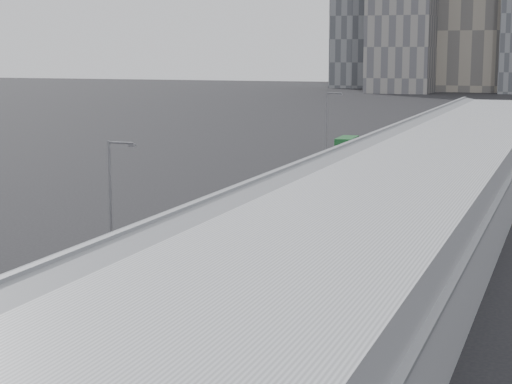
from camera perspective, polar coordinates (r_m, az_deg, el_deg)
The scene contains 17 objects.
sidewalk at distance 60.39m, azimuth 6.11°, elevation -4.16°, with size 10.00×170.00×0.12m, color gray.
lane_line at distance 63.74m, azimuth -3.08°, elevation -3.45°, with size 0.12×160.00×0.02m, color gold.
depot at distance 58.85m, azimuth 9.94°, elevation -1.17°, with size 12.45×160.40×7.20m.
bus_2 at distance 42.43m, azimuth -10.46°, elevation -7.78°, with size 4.06×14.10×4.06m.
bus_3 at distance 55.85m, azimuth -2.76°, elevation -3.67°, with size 3.03×12.57×3.65m.
bus_4 at distance 68.22m, azimuth 1.99°, elevation -1.23°, with size 2.90×13.02×3.80m.
bus_5 at distance 82.28m, azimuth 5.54°, elevation 0.55°, with size 3.41×13.16×3.81m.
bus_6 at distance 93.74m, azimuth 7.52°, elevation 1.64°, with size 3.05×13.78×4.02m.
tree_1 at distance 41.14m, azimuth -5.73°, elevation -5.01°, with size 2.15×2.15×5.03m.
tree_2 at distance 59.43m, azimuth 2.44°, elevation -1.12°, with size 2.80×2.80×4.73m.
tree_3 at distance 81.92m, azimuth 8.07°, elevation 1.68°, with size 1.50×1.50×4.13m.
tree_4 at distance 104.81m, azimuth 10.57°, elevation 3.32°, with size 2.57×2.57×4.73m.
tree_5 at distance 133.84m, azimuth 13.01°, elevation 4.45°, with size 1.49×1.49×4.09m.
street_lamp_near at distance 57.18m, azimuth -9.52°, elevation -0.10°, with size 2.04×0.22×8.35m.
street_lamp_far at distance 104.91m, azimuth 4.83°, elevation 4.50°, with size 2.04×0.22×9.29m.
shipping_container at distance 116.68m, azimuth 6.07°, elevation 2.99°, with size 2.25×5.82×2.69m, color #15451F.
suv at distance 138.17m, azimuth 9.08°, elevation 3.64°, with size 2.33×5.06×1.40m, color black.
Camera 1 is at (23.45, -1.94, 14.07)m, focal length 60.00 mm.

